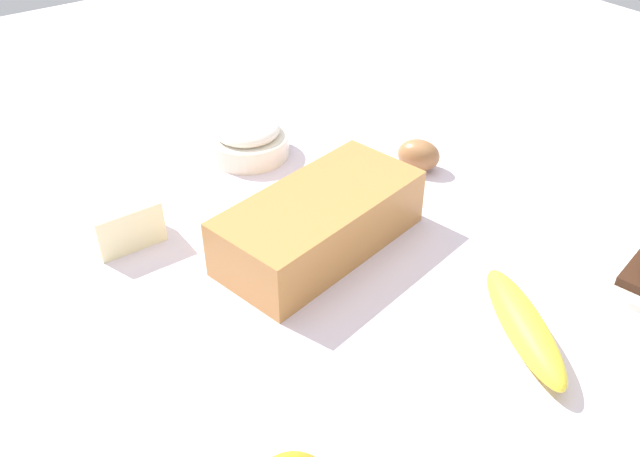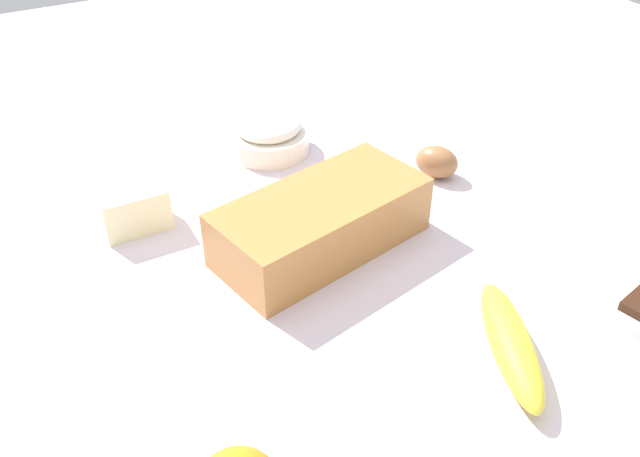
% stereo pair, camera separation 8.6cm
% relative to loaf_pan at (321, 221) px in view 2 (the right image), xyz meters
% --- Properties ---
extents(ground_plane, '(2.40, 2.40, 0.02)m').
position_rel_loaf_pan_xyz_m(ground_plane, '(-0.01, -0.01, -0.05)').
color(ground_plane, silver).
extents(loaf_pan, '(0.30, 0.18, 0.08)m').
position_rel_loaf_pan_xyz_m(loaf_pan, '(0.00, 0.00, 0.00)').
color(loaf_pan, '#B77A3D').
rests_on(loaf_pan, ground_plane).
extents(flour_bowl, '(0.13, 0.13, 0.06)m').
position_rel_loaf_pan_xyz_m(flour_bowl, '(0.05, 0.27, -0.01)').
color(flour_bowl, silver).
rests_on(flour_bowl, ground_plane).
extents(banana, '(0.12, 0.19, 0.04)m').
position_rel_loaf_pan_xyz_m(banana, '(0.08, -0.27, -0.02)').
color(banana, yellow).
rests_on(banana, ground_plane).
extents(butter_block, '(0.09, 0.07, 0.06)m').
position_rel_loaf_pan_xyz_m(butter_block, '(-0.20, 0.17, -0.01)').
color(butter_block, '#F4EDB2').
rests_on(butter_block, ground_plane).
extents(egg_near_butter, '(0.08, 0.08, 0.05)m').
position_rel_loaf_pan_xyz_m(egg_near_butter, '(0.24, 0.07, -0.02)').
color(egg_near_butter, '#9C683F').
rests_on(egg_near_butter, ground_plane).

